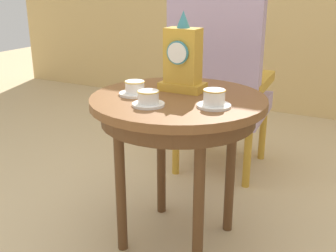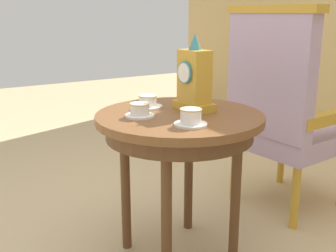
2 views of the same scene
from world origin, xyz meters
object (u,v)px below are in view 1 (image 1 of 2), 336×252
object	(u,v)px
mantel_clock	(183,60)
teacup_center	(214,99)
armchair	(219,79)
side_table	(178,115)
teacup_left	(135,89)
teacup_right	(148,99)

from	to	relation	value
mantel_clock	teacup_center	bearing A→B (deg)	-38.09
armchair	side_table	bearing A→B (deg)	-81.91
teacup_center	mantel_clock	bearing A→B (deg)	141.91
teacup_left	teacup_center	world-z (taller)	teacup_center
teacup_left	armchair	distance (m)	0.82
side_table	teacup_left	size ratio (longest dim) A/B	5.46
mantel_clock	teacup_left	bearing A→B (deg)	-133.44
teacup_left	armchair	size ratio (longest dim) A/B	0.12
teacup_right	teacup_center	distance (m)	0.25
teacup_right	teacup_center	size ratio (longest dim) A/B	0.96
mantel_clock	armchair	world-z (taller)	armchair
side_table	mantel_clock	distance (m)	0.23
armchair	teacup_right	bearing A→B (deg)	-85.96
teacup_right	mantel_clock	bearing A→B (deg)	86.79
teacup_right	teacup_center	world-z (taller)	teacup_center
teacup_right	teacup_center	xyz separation A→B (m)	(0.23, 0.10, 0.00)
teacup_center	armchair	distance (m)	0.88
teacup_right	side_table	bearing A→B (deg)	76.54
teacup_right	armchair	bearing A→B (deg)	94.04
side_table	teacup_right	size ratio (longest dim) A/B	5.83
armchair	teacup_left	bearing A→B (deg)	-94.64
teacup_left	teacup_right	world-z (taller)	same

